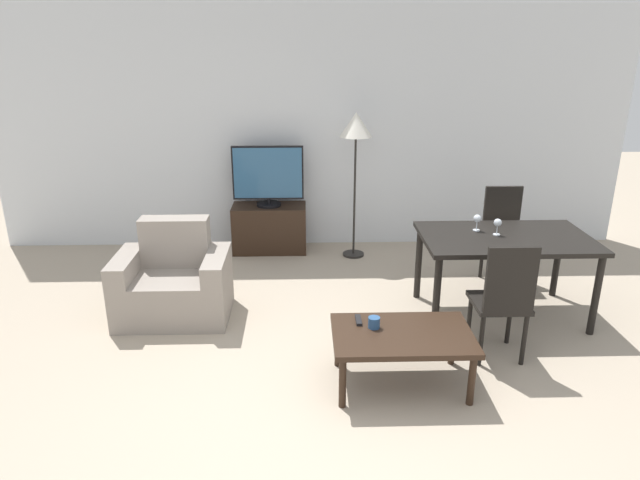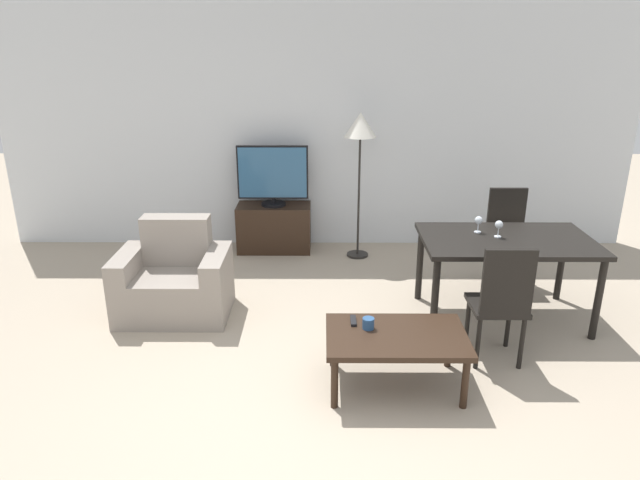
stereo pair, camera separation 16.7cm
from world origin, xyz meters
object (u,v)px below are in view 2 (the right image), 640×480
at_px(tv_stand, 274,228).
at_px(wine_glass_left, 479,221).
at_px(wine_glass_center, 499,226).
at_px(cup_white_near, 368,323).
at_px(dining_chair_near, 501,300).
at_px(tv, 273,176).
at_px(coffee_table, 396,340).
at_px(armchair, 175,282).
at_px(dining_table, 506,247).
at_px(floor_lamp, 360,132).
at_px(remote_primary, 353,321).
at_px(dining_chair_far, 507,233).

relative_size(tv_stand, wine_glass_left, 5.71).
distance_m(wine_glass_left, wine_glass_center, 0.19).
bearing_deg(cup_white_near, dining_chair_near, 12.95).
bearing_deg(tv, tv_stand, 90.00).
height_order(dining_chair_near, wine_glass_left, dining_chair_near).
bearing_deg(tv, cup_white_near, -71.65).
height_order(coffee_table, cup_white_near, cup_white_near).
relative_size(coffee_table, cup_white_near, 11.68).
bearing_deg(wine_glass_left, tv, 141.29).
height_order(tv_stand, wine_glass_left, wine_glass_left).
xyz_separation_m(armchair, tv, (0.75, 1.61, 0.59)).
bearing_deg(dining_table, tv, 141.64).
height_order(tv_stand, coffee_table, tv_stand).
distance_m(armchair, tv, 1.87).
distance_m(armchair, wine_glass_left, 2.72).
height_order(tv, floor_lamp, floor_lamp).
height_order(dining_table, floor_lamp, floor_lamp).
bearing_deg(tv, wine_glass_center, -38.87).
height_order(floor_lamp, wine_glass_center, floor_lamp).
xyz_separation_m(dining_table, remote_primary, (-1.34, -0.88, -0.24)).
height_order(remote_primary, wine_glass_center, wine_glass_center).
distance_m(armchair, dining_chair_far, 3.21).
relative_size(coffee_table, wine_glass_center, 6.67).
relative_size(tv, wine_glass_center, 5.43).
bearing_deg(floor_lamp, dining_chair_near, -67.79).
height_order(tv, dining_chair_near, tv).
relative_size(dining_chair_near, wine_glass_left, 6.57).
relative_size(dining_table, wine_glass_left, 9.83).
bearing_deg(wine_glass_left, dining_chair_far, 52.20).
xyz_separation_m(dining_table, cup_white_near, (-1.24, -0.98, -0.21)).
relative_size(armchair, dining_chair_near, 1.00).
bearing_deg(tv, remote_primary, -73.02).
bearing_deg(armchair, coffee_table, -31.81).
bearing_deg(wine_glass_center, tv, 141.13).
height_order(dining_chair_near, wine_glass_center, dining_chair_near).
xyz_separation_m(dining_table, dining_chair_near, (-0.25, -0.75, -0.13)).
relative_size(tv, coffee_table, 0.81).
bearing_deg(dining_table, remote_primary, -146.67).
bearing_deg(wine_glass_left, remote_primary, -137.48).
height_order(tv_stand, cup_white_near, tv_stand).
relative_size(dining_chair_near, remote_primary, 6.40).
bearing_deg(tv, dining_table, -38.36).
distance_m(dining_table, wine_glass_center, 0.20).
bearing_deg(tv, coffee_table, -68.60).
xyz_separation_m(dining_chair_near, wine_glass_left, (0.04, 0.90, 0.32)).
distance_m(dining_chair_far, cup_white_near, 2.29).
bearing_deg(wine_glass_left, tv_stand, 141.24).
relative_size(tv_stand, dining_chair_far, 0.87).
bearing_deg(dining_chair_near, wine_glass_center, 77.28).
height_order(tv_stand, wine_glass_center, wine_glass_center).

